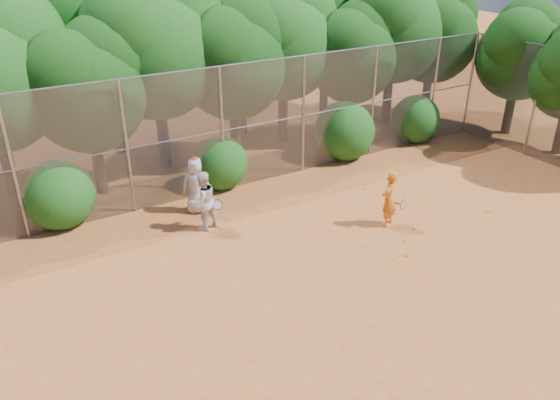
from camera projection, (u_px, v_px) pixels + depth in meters
ground at (365, 268)px, 13.67m from camera, size 80.00×80.00×0.00m
fence_back at (248, 124)px, 17.30m from camera, size 20.05×0.09×4.03m
fence_side at (535, 101)px, 19.62m from camera, size 0.09×6.09×4.03m
tree_2 at (87, 82)px, 16.05m from camera, size 3.99×3.47×5.47m
tree_3 at (155, 40)px, 17.61m from camera, size 4.89×4.26×6.70m
tree_4 at (233, 55)px, 18.57m from camera, size 4.19×3.64×5.73m
tree_5 at (284, 36)px, 20.20m from camera, size 4.51×3.92×6.17m
tree_6 at (353, 50)px, 20.82m from camera, size 3.86×3.36×5.29m
tree_7 at (395, 20)px, 22.07m from camera, size 4.77×4.14×6.53m
tree_8 at (435, 29)px, 22.96m from camera, size 4.25×3.70×5.82m
tree_10 at (105, 26)px, 18.74m from camera, size 5.15×4.48×7.06m
tree_11 at (240, 29)px, 20.92m from camera, size 4.64×4.03×6.35m
tree_12 at (328, 9)px, 23.29m from camera, size 5.02×4.37×6.88m
tree_13 at (521, 47)px, 21.21m from camera, size 3.86×3.36×5.29m
bush_0 at (58, 192)px, 15.32m from camera, size 2.00×2.00×2.00m
bush_1 at (220, 160)px, 17.65m from camera, size 1.80×1.80×1.80m
bush_2 at (345, 128)px, 19.84m from camera, size 2.20×2.20×2.20m
bush_3 at (416, 117)px, 21.51m from camera, size 1.90×1.90×1.90m
player_yellow at (389, 199)px, 15.30m from camera, size 0.85×0.63×1.66m
player_teen at (196, 185)px, 16.03m from camera, size 1.00×0.86×1.75m
player_white at (203, 201)px, 15.11m from camera, size 0.96×0.86×1.73m
ball_0 at (415, 228)px, 15.43m from camera, size 0.07×0.07×0.07m
ball_1 at (391, 191)px, 17.63m from camera, size 0.07×0.07×0.07m
ball_2 at (405, 240)px, 14.86m from camera, size 0.07×0.07×0.07m
ball_3 at (489, 211)px, 16.34m from camera, size 0.07×0.07×0.07m
ball_4 at (394, 259)px, 13.98m from camera, size 0.07×0.07×0.07m
ball_5 at (365, 188)px, 17.79m from camera, size 0.07×0.07×0.07m
ball_6 at (408, 255)px, 14.14m from camera, size 0.07×0.07×0.07m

